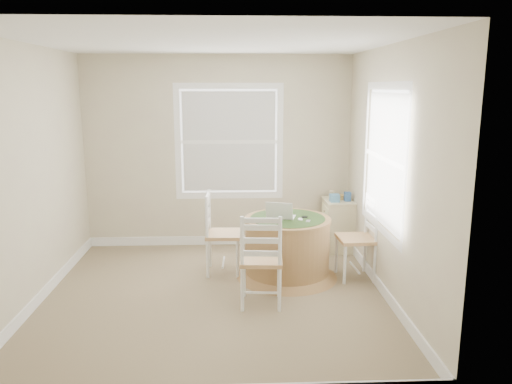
{
  "coord_description": "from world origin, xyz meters",
  "views": [
    {
      "loc": [
        0.22,
        -4.95,
        2.18
      ],
      "look_at": [
        0.46,
        0.45,
        1.04
      ],
      "focal_mm": 35.0,
      "sensor_mm": 36.0,
      "label": 1
    }
  ],
  "objects": [
    {
      "name": "laptop",
      "position": [
        0.75,
        0.55,
        0.74
      ],
      "size": [
        0.37,
        0.35,
        0.22
      ],
      "rotation": [
        0.0,
        0.0,
        2.85
      ],
      "color": "white",
      "rests_on": "round_table"
    },
    {
      "name": "room",
      "position": [
        0.17,
        0.16,
        1.3
      ],
      "size": [
        3.64,
        3.64,
        2.64
      ],
      "color": "#8A7757",
      "rests_on": "ground"
    },
    {
      "name": "mouse",
      "position": [
        0.96,
        0.45,
        0.71
      ],
      "size": [
        0.08,
        0.1,
        0.03
      ],
      "primitive_type": "ellipsoid",
      "rotation": [
        0.0,
        0.0,
        -0.24
      ],
      "color": "white",
      "rests_on": "round_table"
    },
    {
      "name": "round_table",
      "position": [
        0.82,
        0.55,
        0.39
      ],
      "size": [
        1.17,
        1.17,
        0.71
      ],
      "rotation": [
        0.0,
        0.0,
        -0.24
      ],
      "color": "olive",
      "rests_on": "ground"
    },
    {
      "name": "chair_right",
      "position": [
        1.61,
        0.48,
        0.47
      ],
      "size": [
        0.42,
        0.44,
        0.95
      ],
      "primitive_type": null,
      "rotation": [
        0.0,
        0.0,
        -1.52
      ],
      "color": "white",
      "rests_on": "ground"
    },
    {
      "name": "chair_left",
      "position": [
        0.08,
        0.72,
        0.47
      ],
      "size": [
        0.41,
        0.43,
        0.95
      ],
      "primitive_type": null,
      "rotation": [
        0.0,
        0.0,
        1.55
      ],
      "color": "white",
      "rests_on": "ground"
    },
    {
      "name": "tissue_box",
      "position": [
        1.54,
        1.41,
        0.74
      ],
      "size": [
        0.12,
        0.12,
        0.1
      ],
      "primitive_type": "cube",
      "rotation": [
        0.0,
        0.0,
        0.02
      ],
      "color": "#508AB7",
      "rests_on": "corner_chest"
    },
    {
      "name": "keys",
      "position": [
        1.02,
        0.54,
        0.71
      ],
      "size": [
        0.07,
        0.06,
        0.02
      ],
      "primitive_type": "cube",
      "rotation": [
        0.0,
        0.0,
        -0.24
      ],
      "color": "black",
      "rests_on": "round_table"
    },
    {
      "name": "box_blue",
      "position": [
        1.71,
        1.44,
        0.75
      ],
      "size": [
        0.08,
        0.08,
        0.12
      ],
      "primitive_type": "cube",
      "rotation": [
        0.0,
        0.0,
        0.02
      ],
      "color": "#3561A1",
      "rests_on": "corner_chest"
    },
    {
      "name": "box_yellow",
      "position": [
        1.65,
        1.54,
        0.72
      ],
      "size": [
        0.15,
        0.1,
        0.06
      ],
      "primitive_type": "cube",
      "rotation": [
        0.0,
        0.0,
        0.02
      ],
      "color": "gold",
      "rests_on": "corner_chest"
    },
    {
      "name": "corner_chest",
      "position": [
        1.62,
        1.51,
        0.35
      ],
      "size": [
        0.4,
        0.53,
        0.69
      ],
      "rotation": [
        0.0,
        0.0,
        0.02
      ],
      "color": "beige",
      "rests_on": "ground"
    },
    {
      "name": "chair_near",
      "position": [
        0.48,
        -0.2,
        0.47
      ],
      "size": [
        0.45,
        0.43,
        0.95
      ],
      "primitive_type": null,
      "rotation": [
        0.0,
        0.0,
        3.07
      ],
      "color": "white",
      "rests_on": "ground"
    },
    {
      "name": "phone",
      "position": [
        1.04,
        0.39,
        0.71
      ],
      "size": [
        0.07,
        0.1,
        0.02
      ],
      "primitive_type": "cube",
      "rotation": [
        0.0,
        0.0,
        -0.24
      ],
      "color": "#B7BABF",
      "rests_on": "round_table"
    },
    {
      "name": "cup_cream",
      "position": [
        1.56,
        1.65,
        0.74
      ],
      "size": [
        0.07,
        0.07,
        0.09
      ],
      "primitive_type": "cylinder",
      "color": "beige",
      "rests_on": "corner_chest"
    }
  ]
}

